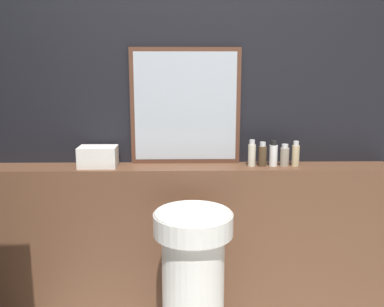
{
  "coord_description": "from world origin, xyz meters",
  "views": [
    {
      "loc": [
        0.02,
        -1.11,
        1.52
      ],
      "look_at": [
        0.06,
        1.21,
        1.05
      ],
      "focal_mm": 40.0,
      "sensor_mm": 36.0,
      "label": 1
    }
  ],
  "objects_px": {
    "towel_stack": "(98,157)",
    "hand_soap_bottle": "(296,154)",
    "mirror": "(185,106)",
    "shampoo_bottle": "(252,154)",
    "body_wash_bottle": "(285,156)",
    "lotion_bottle": "(273,154)",
    "conditioner_bottle": "(262,155)",
    "pedestal_sink": "(193,282)"
  },
  "relations": [
    {
      "from": "pedestal_sink",
      "to": "shampoo_bottle",
      "type": "bearing_deg",
      "value": 50.18
    },
    {
      "from": "hand_soap_bottle",
      "to": "mirror",
      "type": "bearing_deg",
      "value": 171.76
    },
    {
      "from": "mirror",
      "to": "hand_soap_bottle",
      "type": "xyz_separation_m",
      "value": [
        0.64,
        -0.09,
        -0.27
      ]
    },
    {
      "from": "conditioner_bottle",
      "to": "lotion_bottle",
      "type": "distance_m",
      "value": 0.06
    },
    {
      "from": "pedestal_sink",
      "to": "lotion_bottle",
      "type": "distance_m",
      "value": 0.86
    },
    {
      "from": "hand_soap_bottle",
      "to": "shampoo_bottle",
      "type": "bearing_deg",
      "value": 180.0
    },
    {
      "from": "mirror",
      "to": "shampoo_bottle",
      "type": "relative_size",
      "value": 4.37
    },
    {
      "from": "lotion_bottle",
      "to": "hand_soap_bottle",
      "type": "height_order",
      "value": "lotion_bottle"
    },
    {
      "from": "hand_soap_bottle",
      "to": "pedestal_sink",
      "type": "bearing_deg",
      "value": -145.26
    },
    {
      "from": "shampoo_bottle",
      "to": "lotion_bottle",
      "type": "relative_size",
      "value": 1.03
    },
    {
      "from": "pedestal_sink",
      "to": "towel_stack",
      "type": "height_order",
      "value": "towel_stack"
    },
    {
      "from": "mirror",
      "to": "conditioner_bottle",
      "type": "distance_m",
      "value": 0.53
    },
    {
      "from": "lotion_bottle",
      "to": "body_wash_bottle",
      "type": "height_order",
      "value": "lotion_bottle"
    },
    {
      "from": "conditioner_bottle",
      "to": "lotion_bottle",
      "type": "relative_size",
      "value": 0.95
    },
    {
      "from": "shampoo_bottle",
      "to": "conditioner_bottle",
      "type": "relative_size",
      "value": 1.09
    },
    {
      "from": "shampoo_bottle",
      "to": "towel_stack",
      "type": "bearing_deg",
      "value": -180.0
    },
    {
      "from": "shampoo_bottle",
      "to": "lotion_bottle",
      "type": "bearing_deg",
      "value": 0.0
    },
    {
      "from": "towel_stack",
      "to": "conditioner_bottle",
      "type": "distance_m",
      "value": 0.95
    },
    {
      "from": "lotion_bottle",
      "to": "towel_stack",
      "type": "bearing_deg",
      "value": -180.0
    },
    {
      "from": "towel_stack",
      "to": "shampoo_bottle",
      "type": "distance_m",
      "value": 0.89
    },
    {
      "from": "mirror",
      "to": "lotion_bottle",
      "type": "height_order",
      "value": "mirror"
    },
    {
      "from": "towel_stack",
      "to": "hand_soap_bottle",
      "type": "height_order",
      "value": "hand_soap_bottle"
    },
    {
      "from": "conditioner_bottle",
      "to": "body_wash_bottle",
      "type": "xyz_separation_m",
      "value": [
        0.13,
        0.0,
        -0.01
      ]
    },
    {
      "from": "towel_stack",
      "to": "lotion_bottle",
      "type": "relative_size",
      "value": 1.44
    },
    {
      "from": "shampoo_bottle",
      "to": "mirror",
      "type": "bearing_deg",
      "value": 166.46
    },
    {
      "from": "body_wash_bottle",
      "to": "hand_soap_bottle",
      "type": "distance_m",
      "value": 0.06
    },
    {
      "from": "pedestal_sink",
      "to": "conditioner_bottle",
      "type": "relative_size",
      "value": 5.74
    },
    {
      "from": "shampoo_bottle",
      "to": "body_wash_bottle",
      "type": "distance_m",
      "value": 0.19
    },
    {
      "from": "mirror",
      "to": "hand_soap_bottle",
      "type": "bearing_deg",
      "value": -8.24
    },
    {
      "from": "shampoo_bottle",
      "to": "lotion_bottle",
      "type": "height_order",
      "value": "shampoo_bottle"
    },
    {
      "from": "shampoo_bottle",
      "to": "conditioner_bottle",
      "type": "height_order",
      "value": "shampoo_bottle"
    },
    {
      "from": "pedestal_sink",
      "to": "hand_soap_bottle",
      "type": "distance_m",
      "value": 0.93
    },
    {
      "from": "towel_stack",
      "to": "hand_soap_bottle",
      "type": "relative_size",
      "value": 1.48
    },
    {
      "from": "towel_stack",
      "to": "hand_soap_bottle",
      "type": "xyz_separation_m",
      "value": [
        1.15,
        0.0,
        0.01
      ]
    },
    {
      "from": "mirror",
      "to": "lotion_bottle",
      "type": "relative_size",
      "value": 4.5
    },
    {
      "from": "conditioner_bottle",
      "to": "lotion_bottle",
      "type": "height_order",
      "value": "lotion_bottle"
    },
    {
      "from": "mirror",
      "to": "shampoo_bottle",
      "type": "bearing_deg",
      "value": -13.54
    },
    {
      "from": "towel_stack",
      "to": "lotion_bottle",
      "type": "xyz_separation_m",
      "value": [
        1.02,
        0.0,
        0.01
      ]
    },
    {
      "from": "shampoo_bottle",
      "to": "conditioner_bottle",
      "type": "distance_m",
      "value": 0.06
    },
    {
      "from": "mirror",
      "to": "body_wash_bottle",
      "type": "distance_m",
      "value": 0.65
    },
    {
      "from": "body_wash_bottle",
      "to": "mirror",
      "type": "bearing_deg",
      "value": 170.86
    },
    {
      "from": "towel_stack",
      "to": "shampoo_bottle",
      "type": "xyz_separation_m",
      "value": [
        0.89,
        0.0,
        0.01
      ]
    }
  ]
}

